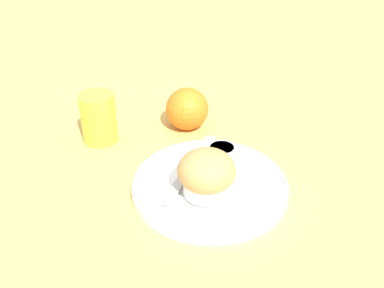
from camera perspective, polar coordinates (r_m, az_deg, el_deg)
name	(u,v)px	position (r m, az deg, el deg)	size (l,w,h in m)	color
ground_plane	(200,182)	(0.68, 1.11, -5.12)	(3.00, 3.00, 0.00)	tan
plate	(212,184)	(0.66, 2.64, -5.36)	(0.24, 0.24, 0.02)	white
muffin	(207,174)	(0.61, 1.96, -3.98)	(0.08, 0.08, 0.07)	silver
cream_ramekin	(222,151)	(0.70, 4.00, -0.98)	(0.05, 0.05, 0.02)	silver
berry_pair	(207,157)	(0.69, 2.03, -1.76)	(0.02, 0.01, 0.01)	#B7192D
butter_knife	(191,167)	(0.68, -0.19, -3.05)	(0.17, 0.12, 0.00)	#B7B7BC
orange_fruit	(187,109)	(0.81, -0.65, 4.70)	(0.08, 0.08, 0.08)	orange
juice_glass	(99,118)	(0.78, -12.33, 3.41)	(0.06, 0.06, 0.09)	gold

